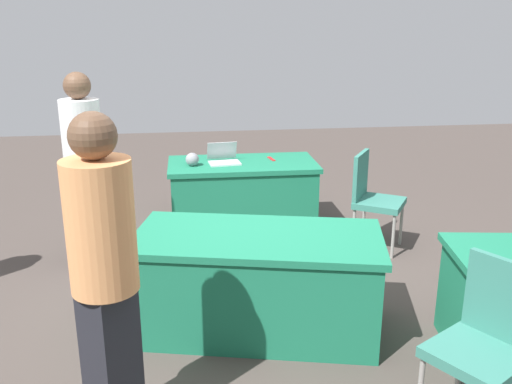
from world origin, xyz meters
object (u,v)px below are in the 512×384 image
chair_aisle (486,338)px  person_attendee_browsing (104,265)px  table_foreground (243,195)px  table_back_left (258,282)px  person_presenter (84,161)px  yarn_ball (192,159)px  scissors_red (271,159)px  laptop_silver (224,159)px  chair_near_front (373,195)px

chair_aisle → person_attendee_browsing: person_attendee_browsing is taller
table_foreground → person_attendee_browsing: bearing=71.1°
table_back_left → chair_aisle: chair_aisle is taller
person_attendee_browsing → chair_aisle: bearing=117.0°
table_back_left → person_presenter: (1.35, -1.30, 0.61)m
table_back_left → yarn_ball: yarn_ball is taller
table_foreground → table_back_left: (0.12, 2.07, 0.00)m
person_presenter → yarn_ball: (-0.95, -0.69, -0.18)m
person_attendee_browsing → yarn_ball: 2.98m
table_back_left → scissors_red: scissors_red is taller
table_foreground → scissors_red: scissors_red is taller
table_foreground → person_attendee_browsing: size_ratio=0.89×
person_presenter → laptop_silver: (-1.28, -0.77, -0.21)m
person_attendee_browsing → laptop_silver: (-0.83, -3.01, -0.22)m
person_presenter → laptop_silver: bearing=-27.6°
table_back_left → yarn_ball: (0.40, -1.99, 0.43)m
table_back_left → chair_near_front: 1.89m
person_presenter → person_attendee_browsing: 2.28m
chair_aisle → yarn_ball: chair_aisle is taller
chair_near_front → yarn_ball: (1.71, -0.63, 0.25)m
person_attendee_browsing → scissors_red: 3.39m
table_foreground → person_attendee_browsing: (1.03, 3.01, 0.62)m
person_presenter → person_attendee_browsing: (-0.45, 2.24, 0.01)m
table_back_left → person_attendee_browsing: person_attendee_browsing is taller
person_attendee_browsing → chair_near_front: bearing=170.8°
laptop_silver → yarn_ball: laptop_silver is taller
table_foreground → scissors_red: size_ratio=8.68×
chair_near_front → laptop_silver: chair_near_front is taller
table_foreground → chair_near_front: 1.40m
chair_near_front → person_attendee_browsing: person_attendee_browsing is taller
person_presenter → person_attendee_browsing: bearing=-137.5°
table_foreground → yarn_ball: 0.68m
scissors_red → yarn_ball: bearing=-88.0°
chair_near_front → scissors_red: 1.20m
person_presenter → yarn_ball: size_ratio=12.81×
table_back_left → laptop_silver: laptop_silver is taller
chair_near_front → chair_aisle: (0.27, 2.56, 0.02)m
chair_near_front → person_presenter: bearing=-55.9°
chair_aisle → scissors_red: (0.59, -3.37, 0.17)m
chair_aisle → person_presenter: bearing=12.8°
person_attendee_browsing → table_back_left: bearing=170.8°
chair_near_front → person_attendee_browsing: 3.22m
chair_aisle → laptop_silver: 3.47m
table_foreground → person_presenter: person_presenter is taller
person_presenter → scissors_red: (-1.80, -0.86, -0.25)m
table_foreground → yarn_ball: (0.53, 0.08, 0.43)m
table_foreground → laptop_silver: bearing=-0.8°
chair_near_front → chair_aisle: size_ratio=0.97×
table_back_left → laptop_silver: bearing=-88.0°
person_presenter → laptop_silver: person_presenter is taller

